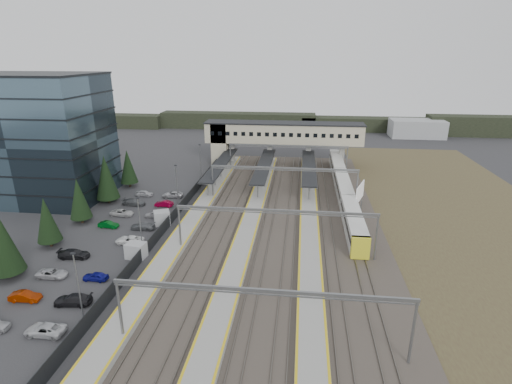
# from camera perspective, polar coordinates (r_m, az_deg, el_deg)

# --- Properties ---
(ground) EXTENTS (220.00, 220.00, 0.00)m
(ground) POSITION_cam_1_polar(r_m,az_deg,el_deg) (67.48, -7.04, -5.22)
(ground) COLOR #2B2B2D
(ground) RESTS_ON ground
(office_building) EXTENTS (24.30, 18.30, 24.30)m
(office_building) POSITION_cam_1_polar(r_m,az_deg,el_deg) (89.44, -28.67, 6.84)
(office_building) COLOR #3B5260
(office_building) RESTS_ON ground
(conifer_row) EXTENTS (4.42, 49.82, 9.50)m
(conifer_row) POSITION_cam_1_polar(r_m,az_deg,el_deg) (70.85, -25.54, -1.61)
(conifer_row) COLOR black
(conifer_row) RESTS_ON ground
(car_park) EXTENTS (10.51, 44.55, 1.29)m
(car_park) POSITION_cam_1_polar(r_m,az_deg,el_deg) (66.02, -19.93, -6.30)
(car_park) COLOR #A4A5A9
(car_park) RESTS_ON ground
(lampposts) EXTENTS (0.50, 53.25, 8.07)m
(lampposts) POSITION_cam_1_polar(r_m,az_deg,el_deg) (69.23, -13.40, -1.11)
(lampposts) COLOR slate
(lampposts) RESTS_ON ground
(fence) EXTENTS (0.08, 90.00, 2.00)m
(fence) POSITION_cam_1_polar(r_m,az_deg,el_deg) (73.23, -11.12, -2.60)
(fence) COLOR #26282B
(fence) RESTS_ON ground
(relay_cabin_near) EXTENTS (2.88, 2.25, 2.23)m
(relay_cabin_near) POSITION_cam_1_polar(r_m,az_deg,el_deg) (60.03, -16.77, -8.00)
(relay_cabin_near) COLOR #9A9D9F
(relay_cabin_near) RESTS_ON ground
(relay_cabin_far) EXTENTS (3.25, 3.04, 2.37)m
(relay_cabin_far) POSITION_cam_1_polar(r_m,az_deg,el_deg) (70.09, -13.30, -3.61)
(relay_cabin_far) COLOR #9A9D9F
(relay_cabin_far) RESTS_ON ground
(rail_corridor) EXTENTS (34.00, 90.00, 0.92)m
(rail_corridor) POSITION_cam_1_polar(r_m,az_deg,el_deg) (70.44, 1.32, -3.74)
(rail_corridor) COLOR #3B352E
(rail_corridor) RESTS_ON ground
(canopies) EXTENTS (23.10, 30.00, 3.28)m
(canopies) POSITION_cam_1_polar(r_m,az_deg,el_deg) (90.21, 1.18, 3.86)
(canopies) COLOR black
(canopies) RESTS_ON ground
(footbridge) EXTENTS (40.40, 6.40, 11.20)m
(footbridge) POSITION_cam_1_polar(r_m,az_deg,el_deg) (103.80, 2.39, 8.15)
(footbridge) COLOR beige
(footbridge) RESTS_ON ground
(gantries) EXTENTS (28.40, 62.28, 7.17)m
(gantries) POSITION_cam_1_polar(r_m,az_deg,el_deg) (66.35, 3.48, 0.04)
(gantries) COLOR slate
(gantries) RESTS_ON ground
(train) EXTENTS (2.62, 54.65, 3.29)m
(train) POSITION_cam_1_polar(r_m,az_deg,el_deg) (83.01, 12.37, 0.57)
(train) COLOR silver
(train) RESTS_ON ground
(billboard) EXTENTS (2.18, 5.97, 5.37)m
(billboard) POSITION_cam_1_polar(r_m,az_deg,el_deg) (75.06, 14.62, -0.19)
(billboard) COLOR slate
(billboard) RESTS_ON ground
(scrub_east) EXTENTS (34.00, 120.00, 0.06)m
(scrub_east) POSITION_cam_1_polar(r_m,az_deg,el_deg) (76.31, 29.14, -4.66)
(scrub_east) COLOR #483928
(scrub_east) RESTS_ON ground
(treeline_far) EXTENTS (170.00, 19.00, 7.00)m
(treeline_far) POSITION_cam_1_polar(r_m,az_deg,el_deg) (154.14, 9.90, 9.62)
(treeline_far) COLOR black
(treeline_far) RESTS_ON ground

